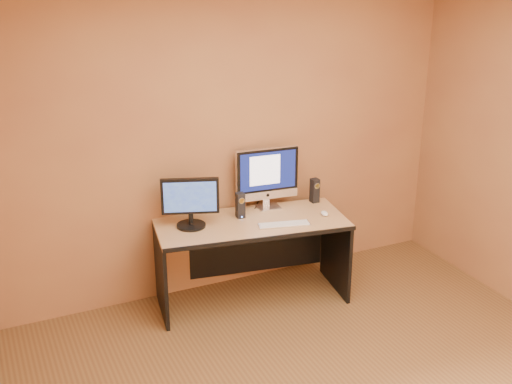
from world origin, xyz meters
The scene contains 10 objects.
walls centered at (0.00, 0.00, 1.30)m, with size 4.00×4.00×2.60m, color #9E6D40, non-canonical shape.
desk centered at (0.03, 1.62, 0.36)m, with size 1.54×0.67×0.71m, color tan, non-canonical shape.
imac centered at (0.28, 1.83, 0.97)m, with size 0.55×0.20×0.53m, color silver, non-canonical shape.
second_monitor centered at (-0.45, 1.72, 0.91)m, with size 0.46×0.23×0.40m, color black, non-canonical shape.
speaker_left centered at (-0.02, 1.73, 0.82)m, with size 0.07×0.07×0.21m, color black, non-canonical shape.
speaker_right centered at (0.70, 1.78, 0.82)m, with size 0.07×0.07×0.21m, color black, non-canonical shape.
keyboard centered at (0.23, 1.43, 0.72)m, with size 0.41×0.11×0.02m, color silver.
mouse centered at (0.63, 1.48, 0.73)m, with size 0.06×0.10×0.03m, color white.
cable_a centered at (0.32, 1.87, 0.71)m, with size 0.01×0.01×0.21m, color black.
cable_b centered at (0.21, 1.92, 0.71)m, with size 0.01×0.01×0.17m, color black.
Camera 1 is at (-1.94, -2.72, 2.75)m, focal length 45.00 mm.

